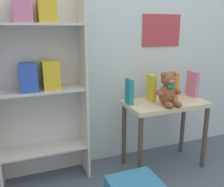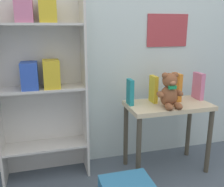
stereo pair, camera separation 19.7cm
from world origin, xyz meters
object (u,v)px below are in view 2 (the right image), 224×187
object	(u,v)px
bookshelf_side	(41,76)
book_standing_teal	(130,92)
book_standing_yellow	(153,89)
book_standing_pink	(198,86)
display_table	(168,115)
book_standing_orange	(177,87)
teddy_bear	(170,91)

from	to	relation	value
bookshelf_side	book_standing_teal	xyz separation A→B (m)	(0.69, -0.14, -0.14)
bookshelf_side	book_standing_teal	size ratio (longest dim) A/B	7.21
book_standing_yellow	book_standing_pink	world-z (taller)	book_standing_pink
display_table	book_standing_pink	size ratio (longest dim) A/B	2.99
display_table	book_standing_pink	world-z (taller)	book_standing_pink
book_standing_orange	book_standing_pink	world-z (taller)	book_standing_orange
book_standing_teal	book_standing_pink	distance (m)	0.63
book_standing_teal	book_standing_pink	xyz separation A→B (m)	(0.63, 0.00, 0.01)
bookshelf_side	teddy_bear	world-z (taller)	bookshelf_side
bookshelf_side	book_standing_yellow	bearing A→B (deg)	-8.02
teddy_bear	book_standing_teal	xyz separation A→B (m)	(-0.28, 0.14, -0.02)
teddy_bear	book_standing_orange	bearing A→B (deg)	45.26
bookshelf_side	teddy_bear	distance (m)	1.02
bookshelf_side	book_standing_pink	xyz separation A→B (m)	(1.32, -0.14, -0.13)
display_table	book_standing_orange	bearing A→B (deg)	31.82
book_standing_pink	book_standing_teal	bearing A→B (deg)	-179.50
display_table	book_standing_pink	distance (m)	0.39
bookshelf_side	book_standing_teal	bearing A→B (deg)	-11.45
book_standing_yellow	teddy_bear	bearing A→B (deg)	-66.51
teddy_bear	book_standing_pink	xyz separation A→B (m)	(0.35, 0.14, -0.01)
teddy_bear	book_standing_yellow	bearing A→B (deg)	114.15
bookshelf_side	book_standing_orange	xyz separation A→B (m)	(1.11, -0.14, -0.12)
display_table	bookshelf_side	bearing A→B (deg)	168.67
bookshelf_side	display_table	distance (m)	1.08
bookshelf_side	book_standing_pink	world-z (taller)	bookshelf_side
book_standing_pink	teddy_bear	bearing A→B (deg)	-157.77
display_table	book_standing_yellow	xyz separation A→B (m)	(-0.11, 0.07, 0.21)
bookshelf_side	book_standing_teal	distance (m)	0.72
book_standing_orange	book_standing_pink	xyz separation A→B (m)	(0.21, -0.00, -0.00)
book_standing_yellow	book_standing_orange	distance (m)	0.21
teddy_bear	book_standing_pink	world-z (taller)	teddy_bear
display_table	book_standing_teal	bearing A→B (deg)	168.91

